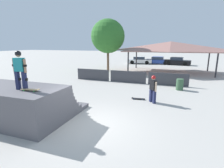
{
  "coord_description": "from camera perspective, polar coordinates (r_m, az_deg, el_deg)",
  "views": [
    {
      "loc": [
        3.19,
        -6.27,
        3.39
      ],
      "look_at": [
        -0.51,
        4.17,
        0.86
      ],
      "focal_mm": 28.0,
      "sensor_mm": 36.0,
      "label": 1
    }
  ],
  "objects": [
    {
      "name": "parked_car_white",
      "position": [
        31.57,
        9.0,
        7.64
      ],
      "size": [
        4.33,
        2.27,
        1.27
      ],
      "rotation": [
        0.0,
        0.0,
        0.13
      ],
      "color": "silver",
      "rests_on": "ground"
    },
    {
      "name": "parked_car_blue",
      "position": [
        31.72,
        14.81,
        7.4
      ],
      "size": [
        4.23,
        1.84,
        1.27
      ],
      "rotation": [
        0.0,
        0.0,
        -0.04
      ],
      "color": "navy",
      "rests_on": "ground"
    },
    {
      "name": "barrier_fence",
      "position": [
        15.8,
        5.18,
        2.36
      ],
      "size": [
        10.19,
        0.12,
        1.05
      ],
      "color": "#3D3D42",
      "rests_on": "ground"
    },
    {
      "name": "quarter_pipe_ramp",
      "position": [
        9.39,
        -29.23,
        -5.39
      ],
      "size": [
        5.18,
        3.89,
        1.57
      ],
      "color": "#565459",
      "rests_on": "ground"
    },
    {
      "name": "skateboard_on_ground",
      "position": [
        11.13,
        8.42,
        -4.71
      ],
      "size": [
        0.86,
        0.31,
        0.09
      ],
      "rotation": [
        0.0,
        0.0,
        3.27
      ],
      "color": "blue",
      "rests_on": "ground"
    },
    {
      "name": "pavilion_shelter",
      "position": [
        22.8,
        18.62,
        11.5
      ],
      "size": [
        10.99,
        5.63,
        3.73
      ],
      "color": "#2D2D33",
      "rests_on": "ground"
    },
    {
      "name": "bystander_walking",
      "position": [
        10.46,
        13.26,
        -0.91
      ],
      "size": [
        0.5,
        0.55,
        1.64
      ],
      "rotation": [
        0.0,
        0.0,
        2.29
      ],
      "color": "#1E2347",
      "rests_on": "ground"
    },
    {
      "name": "ground_plane",
      "position": [
        7.81,
        -6.86,
        -12.96
      ],
      "size": [
        160.0,
        160.0,
        0.0
      ],
      "primitive_type": "plane",
      "color": "#ADA8A0"
    },
    {
      "name": "parked_car_black",
      "position": [
        31.36,
        20.51,
        6.96
      ],
      "size": [
        4.37,
        2.24,
        1.27
      ],
      "rotation": [
        0.0,
        0.0,
        -0.12
      ],
      "color": "black",
      "rests_on": "ground"
    },
    {
      "name": "skater_on_deck",
      "position": [
        7.94,
        -27.92,
        4.74
      ],
      "size": [
        0.68,
        0.24,
        1.58
      ],
      "rotation": [
        0.0,
        0.0,
        0.08
      ],
      "color": "#1E2347",
      "rests_on": "quarter_pipe_ramp"
    },
    {
      "name": "tree_beside_pavilion",
      "position": [
        22.49,
        -1.36,
        15.32
      ],
      "size": [
        4.19,
        4.19,
        6.46
      ],
      "color": "brown",
      "rests_on": "ground"
    },
    {
      "name": "skateboard_on_deck",
      "position": [
        7.69,
        -25.02,
        -1.66
      ],
      "size": [
        0.8,
        0.28,
        0.09
      ],
      "rotation": [
        0.0,
        0.0,
        0.1
      ],
      "color": "green",
      "rests_on": "quarter_pipe_ramp"
    },
    {
      "name": "trash_bin",
      "position": [
        14.14,
        21.25,
        -0.14
      ],
      "size": [
        0.52,
        0.52,
        0.85
      ],
      "primitive_type": "cylinder",
      "color": "#385B3D",
      "rests_on": "ground"
    }
  ]
}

